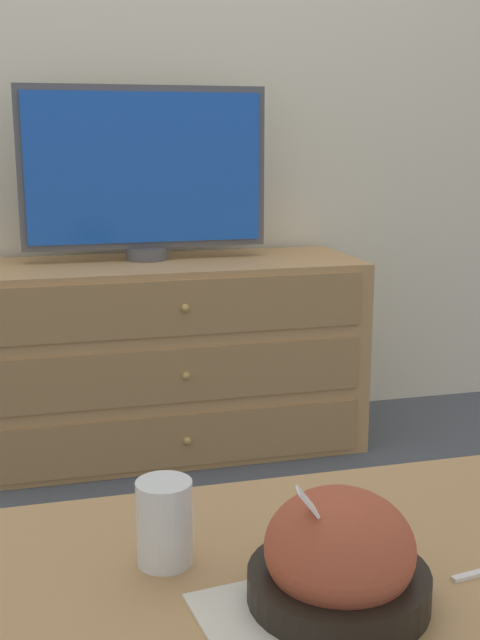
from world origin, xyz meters
The scene contains 8 objects.
ground_plane centered at (0.00, 0.00, 0.00)m, with size 12.00×12.00×0.00m, color #474C56.
wall_back centered at (0.00, 0.03, 1.30)m, with size 12.00×0.05×2.60m.
dresser centered at (0.14, -0.25, 0.30)m, with size 1.18×0.46×0.61m.
tv centered at (0.07, -0.19, 0.88)m, with size 0.76×0.13×0.53m.
coffee_table centered at (-0.02, -1.82, 0.39)m, with size 0.96×0.54×0.46m.
takeout_bowl centered at (0.04, -1.90, 0.51)m, with size 0.21×0.21×0.16m.
drink_cup centered at (-0.14, -1.76, 0.51)m, with size 0.07×0.07×0.11m.
napkin centered at (-0.03, -1.93, 0.46)m, with size 0.21×0.21×0.00m.
Camera 1 is at (-0.28, -2.68, 0.99)m, focal length 45.00 mm.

